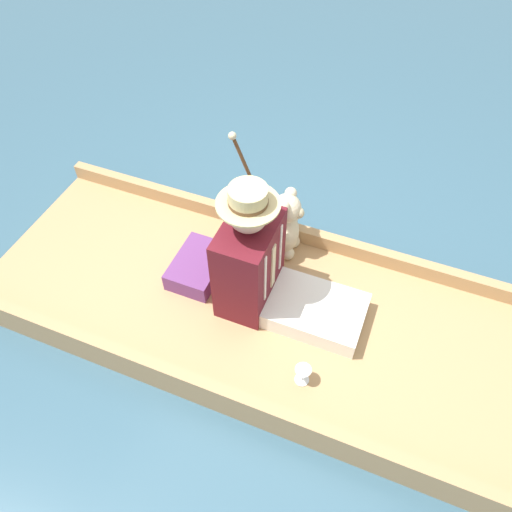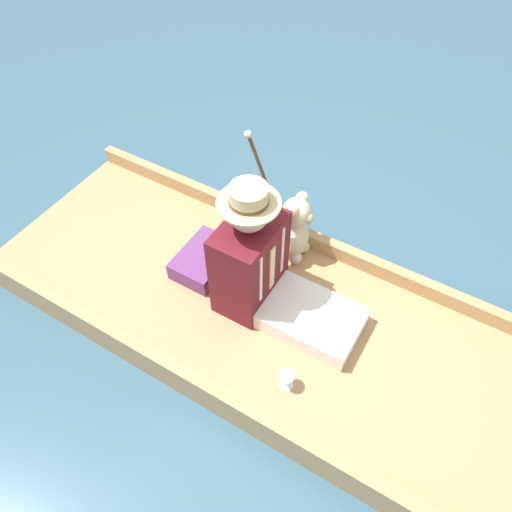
# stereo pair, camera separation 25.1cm
# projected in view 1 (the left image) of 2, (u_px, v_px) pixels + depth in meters

# --- Properties ---
(ground_plane) EXTENTS (16.00, 16.00, 0.00)m
(ground_plane) POSITION_uv_depth(u_px,v_px,m) (274.00, 324.00, 2.81)
(ground_plane) COLOR #385B70
(punt_boat) EXTENTS (1.18, 3.30, 0.22)m
(punt_boat) POSITION_uv_depth(u_px,v_px,m) (275.00, 317.00, 2.76)
(punt_boat) COLOR tan
(punt_boat) RESTS_ON ground_plane
(seat_cushion) EXTENTS (0.37, 0.26, 0.11)m
(seat_cushion) POSITION_uv_depth(u_px,v_px,m) (198.00, 266.00, 2.85)
(seat_cushion) COLOR #6B3875
(seat_cushion) RESTS_ON punt_boat
(seated_person) EXTENTS (0.40, 0.79, 0.80)m
(seated_person) POSITION_uv_depth(u_px,v_px,m) (265.00, 269.00, 2.56)
(seated_person) COLOR white
(seated_person) RESTS_ON punt_boat
(teddy_bear) EXTENTS (0.31, 0.18, 0.45)m
(teddy_bear) POSITION_uv_depth(u_px,v_px,m) (286.00, 226.00, 2.85)
(teddy_bear) COLOR beige
(teddy_bear) RESTS_ON punt_boat
(wine_glass) EXTENTS (0.08, 0.08, 0.11)m
(wine_glass) POSITION_uv_depth(u_px,v_px,m) (303.00, 372.00, 2.40)
(wine_glass) COLOR silver
(wine_glass) RESTS_ON punt_boat
(walking_cane) EXTENTS (0.04, 0.31, 0.73)m
(walking_cane) POSITION_uv_depth(u_px,v_px,m) (252.00, 182.00, 2.76)
(walking_cane) COLOR brown
(walking_cane) RESTS_ON punt_boat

